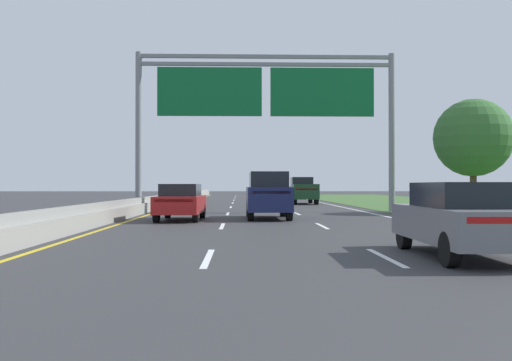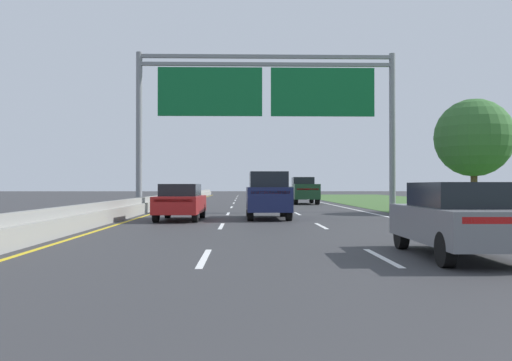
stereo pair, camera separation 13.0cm
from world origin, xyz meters
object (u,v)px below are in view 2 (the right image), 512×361
Objects in this scene: overhead_sign_gantry at (266,98)px; pickup_truck_darkgreen at (304,191)px; car_red_left_lane_sedan at (181,201)px; car_navy_centre_lane_suv at (268,194)px; car_grey_right_lane_sedan at (459,218)px; roadside_tree_mid at (474,138)px.

pickup_truck_darkgreen is at bearing 74.77° from overhead_sign_gantry.
car_red_left_lane_sedan is (-7.70, -21.23, -0.26)m from pickup_truck_darkgreen.
car_navy_centre_lane_suv is (-3.87, -20.20, 0.02)m from pickup_truck_darkgreen.
car_navy_centre_lane_suv is at bearing 169.13° from pickup_truck_darkgreen.
overhead_sign_gantry is 3.40× the size of car_grey_right_lane_sedan.
car_grey_right_lane_sedan is 20.60m from roadside_tree_mid.
car_red_left_lane_sedan is at bearing -158.45° from roadside_tree_mid.
pickup_truck_darkgreen reaches higher than car_grey_right_lane_sedan.
car_red_left_lane_sedan is at bearing 160.04° from pickup_truck_darkgreen.
car_red_left_lane_sedan is 1.00× the size of car_grey_right_lane_sedan.
pickup_truck_darkgreen is at bearing 117.03° from roadside_tree_mid.
overhead_sign_gantry is at bearing -25.88° from car_red_left_lane_sedan.
roadside_tree_mid reaches higher than car_grey_right_lane_sedan.
car_navy_centre_lane_suv is (-0.23, -6.85, -5.44)m from overhead_sign_gantry.
car_grey_right_lane_sedan is (7.25, -12.53, 0.00)m from car_red_left_lane_sedan.
car_navy_centre_lane_suv is at bearing -91.93° from overhead_sign_gantry.
pickup_truck_darkgreen is 1.15× the size of car_navy_centre_lane_suv.
roadside_tree_mid is (8.17, 18.62, 3.31)m from car_grey_right_lane_sedan.
overhead_sign_gantry is 21.43m from car_grey_right_lane_sedan.
roadside_tree_mid reaches higher than car_red_left_lane_sedan.
pickup_truck_darkgreen reaches higher than car_red_left_lane_sedan.
overhead_sign_gantry is at bearing 171.08° from roadside_tree_mid.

